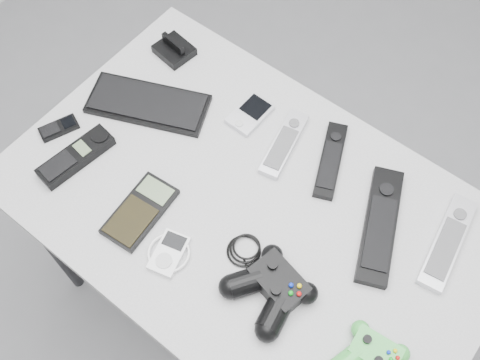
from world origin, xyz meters
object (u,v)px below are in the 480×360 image
Objects in this scene: cordless_handset at (76,156)px; remote_silver_b at (448,242)px; mobile_phone at (59,128)px; desk at (250,217)px; pda_keyboard at (148,103)px; controller_black at (273,287)px; remote_black_a at (331,160)px; calculator at (140,211)px; mp3_player at (169,253)px; remote_black_b at (380,225)px; remote_silver_a at (284,143)px; pda at (250,114)px; controller_green at (372,358)px.

remote_silver_b is at bearing 31.52° from cordless_handset.
desk is at bearing 36.72° from mobile_phone.
controller_black is (0.49, -0.18, 0.02)m from pda_keyboard.
desk is 0.40m from cordless_handset.
remote_black_a is (0.07, 0.19, 0.07)m from desk.
calculator is 0.11m from mp3_player.
remote_black_b is at bearing -45.62° from remote_black_a.
remote_black_b is at bearing 81.46° from controller_black.
mp3_player is at bearing -107.53° from desk.
pda_keyboard is 1.05× the size of remote_black_b.
remote_silver_b is 1.32× the size of calculator.
remote_silver_a is 1.03× the size of cordless_handset.
pda is at bearing 7.49° from pda_keyboard.
cordless_handset is (0.09, -0.03, 0.01)m from mobile_phone.
pda is 0.59× the size of cordless_handset.
pda is 0.40× the size of controller_black.
remote_silver_a is 1.08× the size of calculator.
pda_keyboard is 0.74m from controller_green.
controller_green is (0.54, 0.04, 0.01)m from calculator.
controller_black reaches higher than pda.
mobile_phone is 0.61m from controller_black.
mobile_phone is at bearing 166.88° from calculator.
mobile_phone is (-0.43, -0.28, -0.00)m from remote_silver_a.
pda_keyboard is 2.67× the size of pda.
desk is 3.71× the size of pda_keyboard.
remote_black_b is at bearing -17.05° from pda_keyboard.
calculator is at bearing 148.30° from mp3_player.
desk is 0.39m from controller_green.
remote_black_a is 0.87× the size of remote_silver_b.
cordless_handset reaches higher than remote_silver_b.
remote_silver_a reaches higher than pda.
mp3_player is at bearing -106.86° from remote_silver_a.
remote_black_b reaches higher than remote_silver_a.
desk is at bearing -134.39° from remote_black_a.
cordless_handset is (-0.61, -0.27, 0.00)m from remote_black_b.
remote_black_b is 1.20× the size of remote_silver_b.
desk is 0.42m from remote_silver_b.
remote_black_b is at bearing -7.26° from pda.
pda_keyboard is at bearing -178.86° from remote_silver_b.
remote_silver_b is 0.81m from cordless_handset.
remote_silver_b is 0.37m from controller_black.
pda is 0.39× the size of remote_black_b.
remote_silver_b is at bearing 26.53° from calculator.
pda_keyboard and calculator have the same top height.
cordless_handset is 0.31m from mp3_player.
desk is 0.28m from remote_black_b.
calculator is at bearing -125.51° from remote_silver_a.
mobile_phone is (-0.32, -0.30, -0.00)m from pda.
controller_black is (0.29, -0.30, 0.02)m from pda.
remote_black_b reaches higher than mobile_phone.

